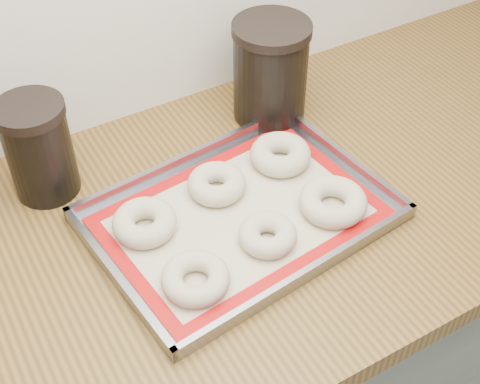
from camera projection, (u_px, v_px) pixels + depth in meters
countertop at (132, 262)px, 1.04m from camera, size 3.06×0.68×0.04m
baking_tray at (240, 216)px, 1.08m from camera, size 0.49×0.38×0.03m
baking_mat at (240, 217)px, 1.08m from camera, size 0.45×0.33×0.00m
bagel_front_left at (196, 279)px, 0.97m from camera, size 0.11×0.11×0.03m
bagel_front_mid at (268, 235)px, 1.03m from camera, size 0.10×0.10×0.03m
bagel_front_right at (333, 202)px, 1.08m from camera, size 0.12×0.12×0.04m
bagel_back_left at (145, 223)px, 1.04m from camera, size 0.14×0.14×0.04m
bagel_back_mid at (217, 184)px, 1.11m from camera, size 0.10×0.10×0.04m
bagel_back_right at (280, 154)px, 1.16m from camera, size 0.13×0.13×0.04m
canister_mid at (39, 149)px, 1.07m from camera, size 0.11×0.11×0.17m
canister_right at (270, 71)px, 1.22m from camera, size 0.14×0.14×0.19m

